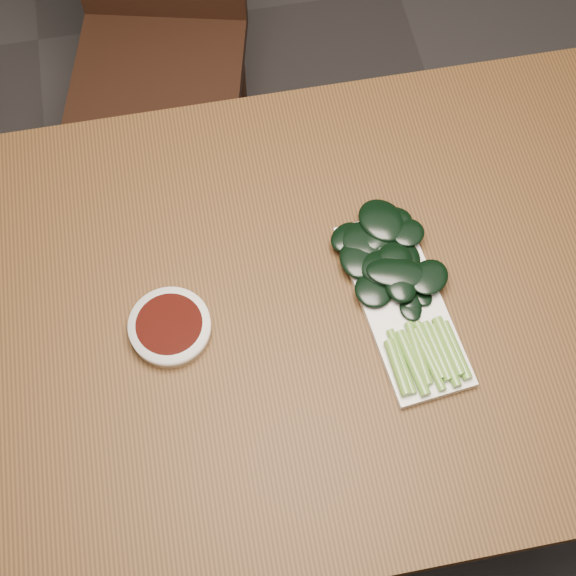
{
  "coord_description": "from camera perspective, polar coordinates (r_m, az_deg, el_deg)",
  "views": [
    {
      "loc": [
        -0.13,
        -0.48,
        1.85
      ],
      "look_at": [
        -0.04,
        0.03,
        0.76
      ],
      "focal_mm": 50.0,
      "sensor_mm": 36.0,
      "label": 1
    }
  ],
  "objects": [
    {
      "name": "ground",
      "position": [
        1.91,
        1.27,
        -10.37
      ],
      "size": [
        6.0,
        6.0,
        0.0
      ],
      "primitive_type": "plane",
      "color": "#312F2E",
      "rests_on": "ground"
    },
    {
      "name": "table",
      "position": [
        1.27,
        1.88,
        -2.33
      ],
      "size": [
        1.4,
        0.8,
        0.75
      ],
      "color": "#4B2F15",
      "rests_on": "ground"
    },
    {
      "name": "chair_far",
      "position": [
        1.88,
        -9.19,
        17.34
      ],
      "size": [
        0.45,
        0.45,
        0.89
      ],
      "rotation": [
        0.0,
        0.0,
        -0.24
      ],
      "color": "black",
      "rests_on": "ground"
    },
    {
      "name": "sauce_bowl",
      "position": [
        1.18,
        -8.38,
        -2.78
      ],
      "size": [
        0.12,
        0.12,
        0.03
      ],
      "color": "white",
      "rests_on": "table"
    },
    {
      "name": "serving_plate",
      "position": [
        1.21,
        8.12,
        -1.16
      ],
      "size": [
        0.15,
        0.31,
        0.01
      ],
      "rotation": [
        0.0,
        0.0,
        0.11
      ],
      "color": "white",
      "rests_on": "table"
    },
    {
      "name": "gai_lan",
      "position": [
        1.2,
        7.66,
        0.79
      ],
      "size": [
        0.18,
        0.33,
        0.03
      ],
      "color": "olive",
      "rests_on": "serving_plate"
    }
  ]
}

